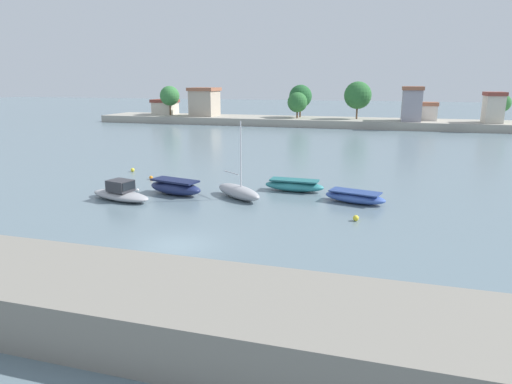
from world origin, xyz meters
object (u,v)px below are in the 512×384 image
(mooring_buoy_0, at_px, (138,190))
(mooring_buoy_2, at_px, (356,218))
(moored_boat_2, at_px, (238,192))
(mooring_buoy_3, at_px, (151,178))
(moored_boat_3, at_px, (294,186))
(mooring_buoy_1, at_px, (133,170))
(moored_boat_0, at_px, (121,193))
(moored_boat_1, at_px, (175,187))
(moored_boat_4, at_px, (355,197))

(mooring_buoy_0, distance_m, mooring_buoy_2, 18.46)
(moored_boat_2, relative_size, mooring_buoy_3, 17.76)
(moored_boat_2, xyz_separation_m, moored_boat_3, (3.79, 3.55, -0.06))
(moored_boat_3, xyz_separation_m, mooring_buoy_1, (-17.57, 3.55, -0.29))
(moored_boat_0, relative_size, mooring_buoy_3, 17.15)
(moored_boat_2, xyz_separation_m, mooring_buoy_0, (-8.82, -0.36, -0.40))
(moored_boat_0, height_order, mooring_buoy_3, moored_boat_0)
(mooring_buoy_1, relative_size, mooring_buoy_2, 0.98)
(moored_boat_0, relative_size, mooring_buoy_1, 15.13)
(moored_boat_1, distance_m, mooring_buoy_2, 15.10)
(mooring_buoy_2, bearing_deg, moored_boat_4, 94.85)
(moored_boat_1, bearing_deg, moored_boat_3, 35.47)
(mooring_buoy_2, bearing_deg, mooring_buoy_0, 170.21)
(mooring_buoy_0, distance_m, mooring_buoy_3, 4.92)
(moored_boat_1, relative_size, mooring_buoy_2, 13.04)
(moored_boat_3, height_order, moored_boat_4, moored_boat_3)
(moored_boat_0, relative_size, mooring_buoy_0, 20.90)
(moored_boat_2, distance_m, mooring_buoy_1, 15.51)
(mooring_buoy_1, bearing_deg, moored_boat_3, -11.41)
(moored_boat_3, bearing_deg, moored_boat_2, -135.08)
(moored_boat_3, distance_m, mooring_buoy_2, 9.00)
(mooring_buoy_1, distance_m, mooring_buoy_3, 4.53)
(moored_boat_0, bearing_deg, moored_boat_4, 27.85)
(moored_boat_3, xyz_separation_m, mooring_buoy_0, (-12.60, -3.91, -0.34))
(mooring_buoy_2, bearing_deg, moored_boat_3, 128.41)
(moored_boat_2, height_order, mooring_buoy_2, moored_boat_2)
(moored_boat_0, bearing_deg, mooring_buoy_0, 106.91)
(mooring_buoy_0, relative_size, mooring_buoy_1, 0.72)
(moored_boat_3, height_order, mooring_buoy_2, moored_boat_3)
(moored_boat_2, xyz_separation_m, moored_boat_4, (8.98, 1.23, -0.11))
(moored_boat_0, relative_size, moored_boat_3, 1.16)
(moored_boat_0, xyz_separation_m, moored_boat_3, (12.48, 6.60, -0.05))
(moored_boat_2, relative_size, mooring_buoy_1, 15.67)
(moored_boat_3, bearing_deg, mooring_buoy_3, 178.39)
(moored_boat_0, distance_m, mooring_buoy_2, 18.08)
(moored_boat_0, xyz_separation_m, moored_boat_4, (17.67, 4.28, -0.10))
(moored_boat_2, bearing_deg, mooring_buoy_3, -167.16)
(moored_boat_1, distance_m, moored_boat_3, 9.91)
(mooring_buoy_2, xyz_separation_m, mooring_buoy_3, (-19.55, 7.87, -0.03))
(moored_boat_1, distance_m, moored_boat_4, 14.41)
(moored_boat_0, xyz_separation_m, mooring_buoy_1, (-5.10, 10.15, -0.34))
(moored_boat_0, bearing_deg, mooring_buoy_1, 130.89)
(mooring_buoy_1, bearing_deg, moored_boat_2, -27.24)
(moored_boat_1, height_order, mooring_buoy_1, moored_boat_1)
(moored_boat_4, bearing_deg, mooring_buoy_3, -174.75)
(mooring_buoy_1, xyz_separation_m, mooring_buoy_3, (3.61, -2.73, -0.02))
(moored_boat_0, height_order, mooring_buoy_2, moored_boat_0)
(moored_boat_0, bearing_deg, moored_boat_3, 42.12)
(moored_boat_2, distance_m, mooring_buoy_3, 11.08)
(moored_boat_3, distance_m, mooring_buoy_0, 13.20)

